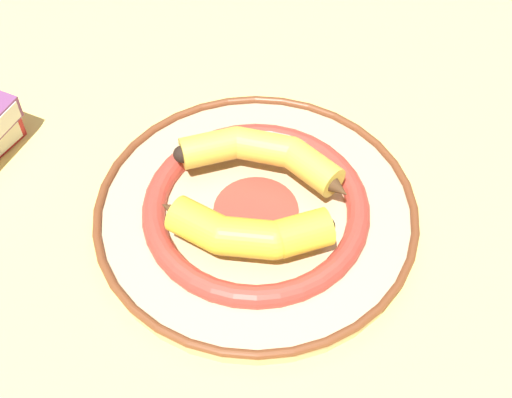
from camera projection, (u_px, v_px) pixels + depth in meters
name	position (u px, v px, depth m)	size (l,w,h in m)	color
ground_plane	(289.00, 225.00, 0.75)	(2.80, 2.80, 0.00)	#E5CC6B
decorative_bowl	(256.00, 213.00, 0.74)	(0.34, 0.34, 0.04)	tan
banana_a	(265.00, 154.00, 0.74)	(0.11, 0.17, 0.03)	gold
banana_b	(244.00, 232.00, 0.68)	(0.09, 0.17, 0.04)	yellow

